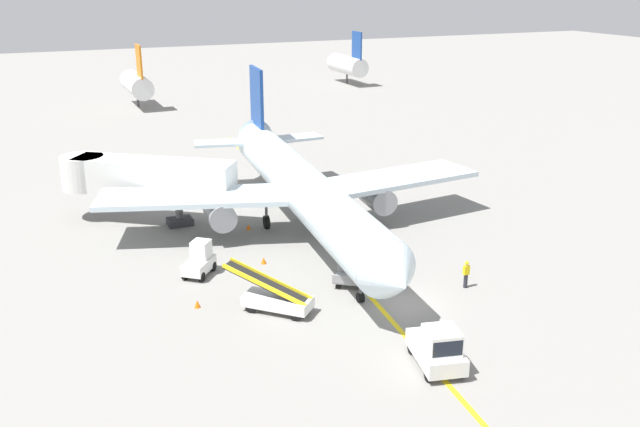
{
  "coord_description": "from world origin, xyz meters",
  "views": [
    {
      "loc": [
        -18.53,
        -30.98,
        17.72
      ],
      "look_at": [
        -0.74,
        9.67,
        2.5
      ],
      "focal_mm": 39.5,
      "sensor_mm": 36.0,
      "label": 1
    }
  ],
  "objects_px": {
    "baggage_cart_loaded": "(358,279)",
    "safety_cone_nose_left": "(248,227)",
    "airliner": "(301,186)",
    "jet_bridge": "(137,176)",
    "safety_cone_nose_right": "(264,260)",
    "pushback_tug": "(438,348)",
    "safety_cone_wingtip_left": "(197,304)",
    "ground_crew_marshaller": "(466,273)",
    "baggage_tug_near_wing": "(200,260)",
    "belt_loader_forward_hold": "(275,298)"
  },
  "relations": [
    {
      "from": "airliner",
      "to": "jet_bridge",
      "type": "height_order",
      "value": "airliner"
    },
    {
      "from": "jet_bridge",
      "to": "baggage_cart_loaded",
      "type": "height_order",
      "value": "jet_bridge"
    },
    {
      "from": "airliner",
      "to": "baggage_tug_near_wing",
      "type": "bearing_deg",
      "value": -152.29
    },
    {
      "from": "pushback_tug",
      "to": "baggage_cart_loaded",
      "type": "distance_m",
      "value": 9.64
    },
    {
      "from": "safety_cone_wingtip_left",
      "to": "safety_cone_nose_right",
      "type": "bearing_deg",
      "value": 38.97
    },
    {
      "from": "safety_cone_nose_right",
      "to": "belt_loader_forward_hold",
      "type": "bearing_deg",
      "value": -103.69
    },
    {
      "from": "airliner",
      "to": "belt_loader_forward_hold",
      "type": "xyz_separation_m",
      "value": [
        -6.05,
        -11.12,
        -2.64
      ]
    },
    {
      "from": "baggage_tug_near_wing",
      "to": "baggage_cart_loaded",
      "type": "distance_m",
      "value": 9.86
    },
    {
      "from": "airliner",
      "to": "jet_bridge",
      "type": "relative_size",
      "value": 2.98
    },
    {
      "from": "airliner",
      "to": "safety_cone_wingtip_left",
      "type": "xyz_separation_m",
      "value": [
        -9.9,
        -8.94,
        -3.2
      ]
    },
    {
      "from": "safety_cone_nose_right",
      "to": "jet_bridge",
      "type": "bearing_deg",
      "value": 117.13
    },
    {
      "from": "airliner",
      "to": "safety_cone_nose_right",
      "type": "relative_size",
      "value": 80.32
    },
    {
      "from": "baggage_cart_loaded",
      "to": "safety_cone_wingtip_left",
      "type": "bearing_deg",
      "value": 173.25
    },
    {
      "from": "belt_loader_forward_hold",
      "to": "baggage_cart_loaded",
      "type": "xyz_separation_m",
      "value": [
        5.6,
        1.06,
        -0.31
      ]
    },
    {
      "from": "jet_bridge",
      "to": "pushback_tug",
      "type": "xyz_separation_m",
      "value": [
        9.18,
        -26.47,
        -2.55
      ]
    },
    {
      "from": "jet_bridge",
      "to": "safety_cone_nose_right",
      "type": "xyz_separation_m",
      "value": [
        5.8,
        -11.32,
        -3.32
      ]
    },
    {
      "from": "baggage_tug_near_wing",
      "to": "safety_cone_wingtip_left",
      "type": "xyz_separation_m",
      "value": [
        -1.32,
        -4.43,
        -0.71
      ]
    },
    {
      "from": "ground_crew_marshaller",
      "to": "baggage_cart_loaded",
      "type": "bearing_deg",
      "value": 155.1
    },
    {
      "from": "airliner",
      "to": "safety_cone_wingtip_left",
      "type": "relative_size",
      "value": 80.32
    },
    {
      "from": "belt_loader_forward_hold",
      "to": "ground_crew_marshaller",
      "type": "distance_m",
      "value": 11.5
    },
    {
      "from": "pushback_tug",
      "to": "safety_cone_nose_right",
      "type": "height_order",
      "value": "pushback_tug"
    },
    {
      "from": "airliner",
      "to": "safety_cone_nose_right",
      "type": "height_order",
      "value": "airliner"
    },
    {
      "from": "jet_bridge",
      "to": "baggage_cart_loaded",
      "type": "bearing_deg",
      "value": -59.85
    },
    {
      "from": "safety_cone_wingtip_left",
      "to": "baggage_cart_loaded",
      "type": "bearing_deg",
      "value": -6.75
    },
    {
      "from": "safety_cone_nose_right",
      "to": "baggage_cart_loaded",
      "type": "bearing_deg",
      "value": -54.21
    },
    {
      "from": "airliner",
      "to": "baggage_tug_near_wing",
      "type": "relative_size",
      "value": 13.19
    },
    {
      "from": "pushback_tug",
      "to": "safety_cone_wingtip_left",
      "type": "distance_m",
      "value": 13.92
    },
    {
      "from": "airliner",
      "to": "baggage_tug_near_wing",
      "type": "distance_m",
      "value": 10.01
    },
    {
      "from": "airliner",
      "to": "jet_bridge",
      "type": "distance_m",
      "value": 12.3
    },
    {
      "from": "baggage_cart_loaded",
      "to": "jet_bridge",
      "type": "bearing_deg",
      "value": 120.15
    },
    {
      "from": "jet_bridge",
      "to": "baggage_cart_loaded",
      "type": "xyz_separation_m",
      "value": [
        9.8,
        -16.86,
        -3.07
      ]
    },
    {
      "from": "ground_crew_marshaller",
      "to": "safety_cone_nose_left",
      "type": "bearing_deg",
      "value": 120.62
    },
    {
      "from": "safety_cone_wingtip_left",
      "to": "jet_bridge",
      "type": "bearing_deg",
      "value": 91.23
    },
    {
      "from": "baggage_tug_near_wing",
      "to": "baggage_cart_loaded",
      "type": "height_order",
      "value": "baggage_tug_near_wing"
    },
    {
      "from": "baggage_cart_loaded",
      "to": "belt_loader_forward_hold",
      "type": "bearing_deg",
      "value": -169.3
    },
    {
      "from": "baggage_tug_near_wing",
      "to": "belt_loader_forward_hold",
      "type": "relative_size",
      "value": 0.6
    },
    {
      "from": "belt_loader_forward_hold",
      "to": "jet_bridge",
      "type": "bearing_deg",
      "value": 103.17
    },
    {
      "from": "airliner",
      "to": "pushback_tug",
      "type": "bearing_deg",
      "value": -93.09
    },
    {
      "from": "baggage_tug_near_wing",
      "to": "safety_cone_nose_left",
      "type": "bearing_deg",
      "value": 50.89
    },
    {
      "from": "belt_loader_forward_hold",
      "to": "safety_cone_wingtip_left",
      "type": "xyz_separation_m",
      "value": [
        -3.86,
        2.18,
        -0.56
      ]
    },
    {
      "from": "airliner",
      "to": "safety_cone_nose_right",
      "type": "xyz_separation_m",
      "value": [
        -4.44,
        -4.52,
        -3.2
      ]
    },
    {
      "from": "airliner",
      "to": "safety_cone_nose_left",
      "type": "distance_m",
      "value": 5.02
    },
    {
      "from": "airliner",
      "to": "baggage_cart_loaded",
      "type": "height_order",
      "value": "airliner"
    },
    {
      "from": "belt_loader_forward_hold",
      "to": "safety_cone_nose_right",
      "type": "bearing_deg",
      "value": 76.31
    },
    {
      "from": "airliner",
      "to": "safety_cone_nose_left",
      "type": "xyz_separation_m",
      "value": [
        -3.35,
        1.93,
        -3.2
      ]
    },
    {
      "from": "baggage_cart_loaded",
      "to": "ground_crew_marshaller",
      "type": "bearing_deg",
      "value": -24.9
    },
    {
      "from": "safety_cone_nose_right",
      "to": "safety_cone_wingtip_left",
      "type": "relative_size",
      "value": 1.0
    },
    {
      "from": "baggage_cart_loaded",
      "to": "safety_cone_nose_left",
      "type": "xyz_separation_m",
      "value": [
        -2.9,
        11.99,
        -0.25
      ]
    },
    {
      "from": "pushback_tug",
      "to": "baggage_tug_near_wing",
      "type": "relative_size",
      "value": 1.47
    },
    {
      "from": "jet_bridge",
      "to": "safety_cone_wingtip_left",
      "type": "bearing_deg",
      "value": -88.77
    }
  ]
}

